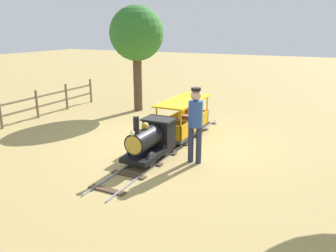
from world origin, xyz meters
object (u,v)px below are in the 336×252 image
object	(u,v)px
locomotive	(151,139)
oak_tree_far	(137,35)
conductor_person	(195,119)
passenger_car	(184,122)

from	to	relation	value
locomotive	oak_tree_far	world-z (taller)	oak_tree_far
locomotive	conductor_person	bearing A→B (deg)	-162.92
locomotive	oak_tree_far	bearing A→B (deg)	-55.61
conductor_person	oak_tree_far	distance (m)	5.30
passenger_car	conductor_person	xyz separation A→B (m)	(-0.90, 1.48, 0.53)
locomotive	conductor_person	distance (m)	1.06
passenger_car	conductor_person	size ratio (longest dim) A/B	1.23
oak_tree_far	conductor_person	bearing A→B (deg)	134.69
locomotive	passenger_car	bearing A→B (deg)	-90.00
conductor_person	oak_tree_far	world-z (taller)	oak_tree_far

